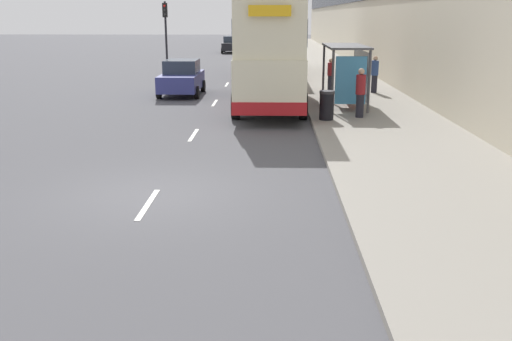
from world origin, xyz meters
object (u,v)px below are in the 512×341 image
pedestrian_2 (360,93)px  traffic_light_far_kerb (166,26)px  double_decker_bus_near (270,52)px  bus_shelter (350,64)px  pedestrian_at_shelter (331,74)px  car_1 (231,45)px  car_0 (182,78)px  double_decker_bus_ahead (271,40)px  pedestrian_1 (375,74)px  litter_bin (327,105)px

pedestrian_2 → traffic_light_far_kerb: bearing=120.9°
double_decker_bus_near → pedestrian_2: (3.35, -3.77, -1.22)m
bus_shelter → pedestrian_at_shelter: size_ratio=2.63×
car_1 → pedestrian_at_shelter: 33.52m
car_0 → car_1: 33.51m
double_decker_bus_near → traffic_light_far_kerb: (-6.88, 13.35, 0.88)m
double_decker_bus_near → double_decker_bus_ahead: same height
car_1 → pedestrian_1: (9.33, -33.43, 0.20)m
bus_shelter → car_1: bearing=101.2°
pedestrian_1 → litter_bin: 8.24m
litter_bin → bus_shelter: bearing=69.2°
bus_shelter → double_decker_bus_near: double_decker_bus_near is taller
double_decker_bus_near → pedestrian_1: 6.23m
pedestrian_at_shelter → pedestrian_2: 7.83m
bus_shelter → pedestrian_at_shelter: bus_shelter is taller
bus_shelter → litter_bin: size_ratio=4.00×
car_0 → pedestrian_at_shelter: pedestrian_at_shelter is taller
double_decker_bus_near → car_1: 37.05m
pedestrian_1 → car_0: bearing=-179.5°
bus_shelter → traffic_light_far_kerb: bearing=125.2°
car_0 → pedestrian_at_shelter: 7.42m
litter_bin → traffic_light_far_kerb: (-8.95, 17.64, 2.50)m
car_0 → pedestrian_at_shelter: bearing=-174.0°
double_decker_bus_ahead → traffic_light_far_kerb: 6.94m
pedestrian_2 → pedestrian_1: bearing=76.2°
pedestrian_at_shelter → pedestrian_1: bearing=-18.7°
bus_shelter → car_1: 38.61m
pedestrian_at_shelter → pedestrian_2: bearing=-87.6°
pedestrian_2 → litter_bin: (-1.28, -0.52, -0.39)m
pedestrian_2 → double_decker_bus_near: bearing=131.6°
litter_bin → traffic_light_far_kerb: bearing=116.9°
double_decker_bus_near → litter_bin: (2.08, -4.30, -1.62)m
litter_bin → car_0: bearing=130.3°
bus_shelter → pedestrian_at_shelter: bearing=93.0°
pedestrian_2 → traffic_light_far_kerb: traffic_light_far_kerb is taller
car_1 → traffic_light_far_kerb: 23.69m
pedestrian_1 → pedestrian_2: (-1.75, -7.12, 0.01)m
traffic_light_far_kerb → double_decker_bus_near: bearing=-62.7°
pedestrian_at_shelter → litter_bin: size_ratio=1.52×
traffic_light_far_kerb → car_1: bearing=83.6°
litter_bin → traffic_light_far_kerb: size_ratio=0.22×
double_decker_bus_near → car_0: bearing=143.0°
pedestrian_2 → car_1: bearing=100.6°
bus_shelter → car_1: (-7.53, 37.85, -1.03)m
car_1 → pedestrian_2: pedestrian_2 is taller
double_decker_bus_near → pedestrian_at_shelter: (3.03, 4.05, -1.33)m
bus_shelter → pedestrian_at_shelter: 5.22m
pedestrian_2 → traffic_light_far_kerb: 20.05m
pedestrian_1 → traffic_light_far_kerb: traffic_light_far_kerb is taller
double_decker_bus_near → car_1: bearing=96.6°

